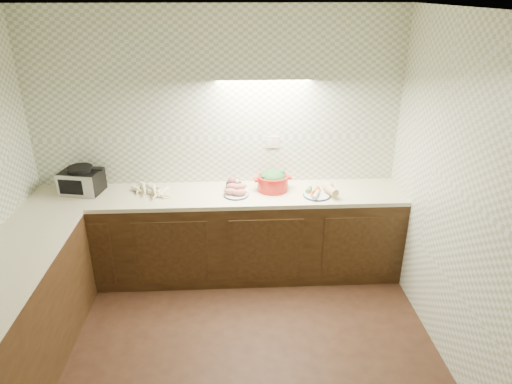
{
  "coord_description": "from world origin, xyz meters",
  "views": [
    {
      "loc": [
        0.16,
        -2.53,
        2.72
      ],
      "look_at": [
        0.36,
        1.25,
        1.02
      ],
      "focal_mm": 32.0,
      "sensor_mm": 36.0,
      "label": 1
    }
  ],
  "objects_px": {
    "toaster_oven": "(82,181)",
    "dutch_oven": "(273,180)",
    "veg_plate": "(322,191)",
    "onion_bowl": "(233,184)",
    "sweet_potato_plate": "(236,191)",
    "parsnip_pile": "(149,191)"
  },
  "relations": [
    {
      "from": "parsnip_pile",
      "to": "sweet_potato_plate",
      "type": "xyz_separation_m",
      "value": [
        0.84,
        -0.08,
        0.01
      ]
    },
    {
      "from": "onion_bowl",
      "to": "parsnip_pile",
      "type": "bearing_deg",
      "value": -173.49
    },
    {
      "from": "onion_bowl",
      "to": "dutch_oven",
      "type": "height_order",
      "value": "dutch_oven"
    },
    {
      "from": "parsnip_pile",
      "to": "veg_plate",
      "type": "relative_size",
      "value": 1.2
    },
    {
      "from": "toaster_oven",
      "to": "dutch_oven",
      "type": "distance_m",
      "value": 1.85
    },
    {
      "from": "parsnip_pile",
      "to": "onion_bowl",
      "type": "bearing_deg",
      "value": 6.51
    },
    {
      "from": "sweet_potato_plate",
      "to": "onion_bowl",
      "type": "relative_size",
      "value": 1.6
    },
    {
      "from": "onion_bowl",
      "to": "veg_plate",
      "type": "height_order",
      "value": "veg_plate"
    },
    {
      "from": "toaster_oven",
      "to": "sweet_potato_plate",
      "type": "relative_size",
      "value": 1.69
    },
    {
      "from": "onion_bowl",
      "to": "veg_plate",
      "type": "xyz_separation_m",
      "value": [
        0.84,
        -0.2,
        0.0
      ]
    },
    {
      "from": "sweet_potato_plate",
      "to": "toaster_oven",
      "type": "bearing_deg",
      "value": 174.2
    },
    {
      "from": "parsnip_pile",
      "to": "onion_bowl",
      "type": "relative_size",
      "value": 2.56
    },
    {
      "from": "onion_bowl",
      "to": "dutch_oven",
      "type": "distance_m",
      "value": 0.39
    },
    {
      "from": "toaster_oven",
      "to": "veg_plate",
      "type": "distance_m",
      "value": 2.32
    },
    {
      "from": "onion_bowl",
      "to": "dutch_oven",
      "type": "xyz_separation_m",
      "value": [
        0.38,
        -0.06,
        0.06
      ]
    },
    {
      "from": "veg_plate",
      "to": "dutch_oven",
      "type": "bearing_deg",
      "value": 162.58
    },
    {
      "from": "toaster_oven",
      "to": "sweet_potato_plate",
      "type": "xyz_separation_m",
      "value": [
        1.49,
        -0.15,
        -0.08
      ]
    },
    {
      "from": "toaster_oven",
      "to": "veg_plate",
      "type": "relative_size",
      "value": 1.27
    },
    {
      "from": "sweet_potato_plate",
      "to": "parsnip_pile",
      "type": "bearing_deg",
      "value": 174.9
    },
    {
      "from": "parsnip_pile",
      "to": "onion_bowl",
      "type": "xyz_separation_m",
      "value": [
        0.82,
        0.09,
        0.01
      ]
    },
    {
      "from": "toaster_oven",
      "to": "veg_plate",
      "type": "xyz_separation_m",
      "value": [
        2.31,
        -0.18,
        -0.08
      ]
    },
    {
      "from": "dutch_oven",
      "to": "veg_plate",
      "type": "bearing_deg",
      "value": -26.13
    }
  ]
}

